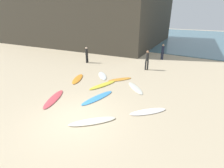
{
  "coord_description": "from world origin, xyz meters",
  "views": [
    {
      "loc": [
        5.27,
        -4.63,
        4.74
      ],
      "look_at": [
        -0.67,
        4.11,
        0.3
      ],
      "focal_mm": 26.58,
      "sensor_mm": 36.0,
      "label": 1
    }
  ],
  "objects_px": {
    "surfboard_1": "(148,112)",
    "surfboard_8": "(120,79)",
    "surfboard_0": "(78,79)",
    "surfboard_2": "(102,76)",
    "surfboard_4": "(135,88)",
    "surfboard_5": "(93,121)",
    "surfboard_3": "(54,99)",
    "beachgoer_far": "(147,59)",
    "surfboard_7": "(103,85)",
    "surfboard_6": "(98,98)",
    "beachgoer_mid": "(163,51)",
    "beachgoer_near": "(87,54)"
  },
  "relations": [
    {
      "from": "surfboard_1",
      "to": "surfboard_8",
      "type": "xyz_separation_m",
      "value": [
        -3.69,
        3.16,
        0.0
      ]
    },
    {
      "from": "surfboard_0",
      "to": "surfboard_1",
      "type": "relative_size",
      "value": 1.07
    },
    {
      "from": "surfboard_1",
      "to": "surfboard_2",
      "type": "relative_size",
      "value": 1.01
    },
    {
      "from": "surfboard_4",
      "to": "surfboard_5",
      "type": "bearing_deg",
      "value": -138.26
    },
    {
      "from": "surfboard_3",
      "to": "beachgoer_far",
      "type": "xyz_separation_m",
      "value": [
        2.29,
        8.6,
        0.97
      ]
    },
    {
      "from": "surfboard_7",
      "to": "surfboard_8",
      "type": "distance_m",
      "value": 1.72
    },
    {
      "from": "surfboard_6",
      "to": "beachgoer_mid",
      "type": "relative_size",
      "value": 1.45
    },
    {
      "from": "surfboard_0",
      "to": "surfboard_6",
      "type": "distance_m",
      "value": 3.7
    },
    {
      "from": "surfboard_2",
      "to": "surfboard_4",
      "type": "xyz_separation_m",
      "value": [
        3.4,
        -0.71,
        -0.01
      ]
    },
    {
      "from": "surfboard_7",
      "to": "beachgoer_far",
      "type": "distance_m",
      "value": 5.44
    },
    {
      "from": "beachgoer_near",
      "to": "beachgoer_mid",
      "type": "bearing_deg",
      "value": -52.01
    },
    {
      "from": "surfboard_1",
      "to": "surfboard_6",
      "type": "height_order",
      "value": "surfboard_1"
    },
    {
      "from": "beachgoer_near",
      "to": "beachgoer_far",
      "type": "bearing_deg",
      "value": -84.15
    },
    {
      "from": "surfboard_5",
      "to": "surfboard_1",
      "type": "bearing_deg",
      "value": -88.17
    },
    {
      "from": "surfboard_2",
      "to": "beachgoer_near",
      "type": "distance_m",
      "value": 4.67
    },
    {
      "from": "surfboard_0",
      "to": "surfboard_8",
      "type": "relative_size",
      "value": 1.12
    },
    {
      "from": "surfboard_7",
      "to": "beachgoer_near",
      "type": "distance_m",
      "value": 6.56
    },
    {
      "from": "surfboard_7",
      "to": "surfboard_3",
      "type": "bearing_deg",
      "value": 83.08
    },
    {
      "from": "surfboard_0",
      "to": "beachgoer_far",
      "type": "relative_size",
      "value": 1.23
    },
    {
      "from": "beachgoer_near",
      "to": "beachgoer_mid",
      "type": "relative_size",
      "value": 0.95
    },
    {
      "from": "surfboard_5",
      "to": "beachgoer_far",
      "type": "distance_m",
      "value": 9.17
    },
    {
      "from": "beachgoer_far",
      "to": "surfboard_2",
      "type": "bearing_deg",
      "value": -162.36
    },
    {
      "from": "surfboard_0",
      "to": "beachgoer_mid",
      "type": "relative_size",
      "value": 1.27
    },
    {
      "from": "surfboard_6",
      "to": "beachgoer_far",
      "type": "height_order",
      "value": "beachgoer_far"
    },
    {
      "from": "surfboard_2",
      "to": "surfboard_7",
      "type": "height_order",
      "value": "surfboard_7"
    },
    {
      "from": "surfboard_5",
      "to": "surfboard_7",
      "type": "distance_m",
      "value": 4.42
    },
    {
      "from": "surfboard_0",
      "to": "surfboard_7",
      "type": "bearing_deg",
      "value": 153.7
    },
    {
      "from": "surfboard_1",
      "to": "surfboard_2",
      "type": "distance_m",
      "value": 6.16
    },
    {
      "from": "surfboard_2",
      "to": "surfboard_7",
      "type": "bearing_deg",
      "value": 82.29
    },
    {
      "from": "surfboard_4",
      "to": "surfboard_7",
      "type": "xyz_separation_m",
      "value": [
        -2.17,
        -0.86,
        0.01
      ]
    },
    {
      "from": "surfboard_5",
      "to": "beachgoer_near",
      "type": "height_order",
      "value": "beachgoer_near"
    },
    {
      "from": "beachgoer_mid",
      "to": "surfboard_5",
      "type": "bearing_deg",
      "value": 118.57
    },
    {
      "from": "surfboard_1",
      "to": "beachgoer_mid",
      "type": "distance_m",
      "value": 11.75
    },
    {
      "from": "beachgoer_far",
      "to": "beachgoer_mid",
      "type": "bearing_deg",
      "value": 51.14
    },
    {
      "from": "surfboard_4",
      "to": "surfboard_8",
      "type": "height_order",
      "value": "same"
    },
    {
      "from": "surfboard_0",
      "to": "beachgoer_far",
      "type": "height_order",
      "value": "beachgoer_far"
    },
    {
      "from": "beachgoer_far",
      "to": "surfboard_0",
      "type": "bearing_deg",
      "value": -163.04
    },
    {
      "from": "surfboard_5",
      "to": "surfboard_7",
      "type": "xyz_separation_m",
      "value": [
        -2.27,
        3.8,
        0.0
      ]
    },
    {
      "from": "surfboard_4",
      "to": "surfboard_5",
      "type": "xyz_separation_m",
      "value": [
        0.1,
        -4.66,
        0.01
      ]
    },
    {
      "from": "surfboard_1",
      "to": "surfboard_4",
      "type": "distance_m",
      "value": 3.05
    },
    {
      "from": "surfboard_8",
      "to": "surfboard_1",
      "type": "bearing_deg",
      "value": -6.34
    },
    {
      "from": "surfboard_2",
      "to": "beachgoer_far",
      "type": "xyz_separation_m",
      "value": [
        2.33,
        3.67,
        0.96
      ]
    },
    {
      "from": "surfboard_3",
      "to": "beachgoer_far",
      "type": "relative_size",
      "value": 1.36
    },
    {
      "from": "surfboard_2",
      "to": "beachgoer_far",
      "type": "bearing_deg",
      "value": -168.28
    },
    {
      "from": "beachgoer_mid",
      "to": "surfboard_4",
      "type": "bearing_deg",
      "value": 120.67
    },
    {
      "from": "surfboard_5",
      "to": "surfboard_8",
      "type": "height_order",
      "value": "surfboard_5"
    },
    {
      "from": "surfboard_3",
      "to": "surfboard_8",
      "type": "xyz_separation_m",
      "value": [
        1.61,
        5.02,
        -0.0
      ]
    },
    {
      "from": "surfboard_5",
      "to": "surfboard_7",
      "type": "bearing_deg",
      "value": -18.7
    },
    {
      "from": "surfboard_0",
      "to": "beachgoer_mid",
      "type": "bearing_deg",
      "value": -138.36
    },
    {
      "from": "surfboard_8",
      "to": "surfboard_7",
      "type": "bearing_deg",
      "value": -69.98
    }
  ]
}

